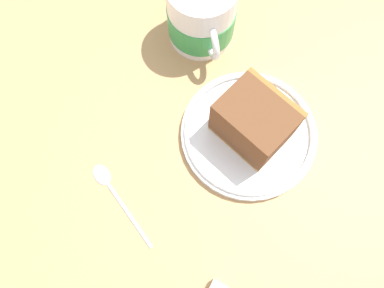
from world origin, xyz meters
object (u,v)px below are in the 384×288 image
(cake_slice, at_px, (254,121))
(small_plate, at_px, (249,133))
(teaspoon, at_px, (110,188))
(tea_mug, at_px, (202,14))

(cake_slice, bearing_deg, small_plate, 0.22)
(cake_slice, distance_m, teaspoon, 0.20)
(cake_slice, xyz_separation_m, tea_mug, (-0.07, -0.15, 0.00))
(cake_slice, distance_m, tea_mug, 0.17)
(tea_mug, distance_m, teaspoon, 0.26)
(small_plate, relative_size, teaspoon, 1.39)
(small_plate, bearing_deg, teaspoon, -23.98)
(small_plate, distance_m, tea_mug, 0.17)
(teaspoon, bearing_deg, tea_mug, -162.87)
(tea_mug, xyz_separation_m, teaspoon, (0.24, 0.08, -0.04))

